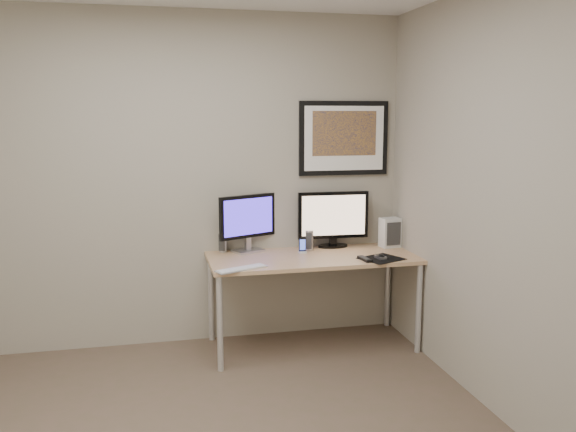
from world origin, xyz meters
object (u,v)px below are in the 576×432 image
monitor_tv (333,218)px  keyboard (241,269)px  speaker_left (223,242)px  speaker_right (309,240)px  desk (312,264)px  phone_dock (302,245)px  fan_unit (390,232)px  framed_art (344,138)px  monitor_large (247,221)px

monitor_tv → keyboard: 1.04m
speaker_left → speaker_right: (0.69, -0.09, -0.00)m
desk → monitor_tv: 0.48m
speaker_left → phone_dock: (0.61, -0.19, -0.02)m
desk → keyboard: keyboard is taller
speaker_right → keyboard: (-0.63, -0.51, -0.07)m
monitor_tv → keyboard: bearing=-144.6°
monitor_tv → speaker_left: (-0.90, 0.03, -0.16)m
speaker_right → phone_dock: (-0.08, -0.10, -0.02)m
desk → fan_unit: fan_unit is taller
keyboard → phone_dock: bearing=14.2°
speaker_left → fan_unit: bearing=19.2°
desk → phone_dock: size_ratio=13.02×
keyboard → fan_unit: (1.31, 0.46, 0.11)m
desk → phone_dock: 0.18m
framed_art → phone_dock: (-0.40, -0.21, -0.83)m
framed_art → monitor_large: framed_art is taller
monitor_tv → keyboard: monitor_tv is taller
monitor_large → phone_dock: size_ratio=3.84×
speaker_left → keyboard: speaker_left is taller
framed_art → fan_unit: 0.87m
monitor_large → speaker_right: (0.50, -0.04, -0.17)m
desk → fan_unit: size_ratio=6.62×
desk → monitor_large: bearing=150.9°
keyboard → desk: bearing=3.4°
desk → monitor_tv: (0.25, 0.27, 0.31)m
framed_art → keyboard: 1.44m
fan_unit → keyboard: bearing=-167.7°
phone_dock → framed_art: bearing=26.8°
speaker_left → keyboard: size_ratio=0.43×
desk → framed_art: size_ratio=2.13×
speaker_left → phone_dock: speaker_left is taller
keyboard → monitor_large: bearing=53.8°
framed_art → speaker_left: size_ratio=4.55×
monitor_large → speaker_left: (-0.19, 0.05, -0.17)m
speaker_left → phone_dock: 0.63m
monitor_large → fan_unit: bearing=-27.7°
speaker_left → speaker_right: size_ratio=1.03×
framed_art → monitor_tv: 0.66m
speaker_left → framed_art: bearing=26.1°
desk → monitor_tv: bearing=47.4°
framed_art → keyboard: size_ratio=1.96×
phone_dock → fan_unit: 0.76m
keyboard → fan_unit: 1.39m
phone_dock → fan_unit: bearing=3.0°
framed_art → monitor_tv: framed_art is taller
monitor_large → speaker_left: 0.26m
speaker_right → keyboard: bearing=-118.1°
monitor_tv → speaker_right: 0.28m
fan_unit → speaker_right: bearing=169.4°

